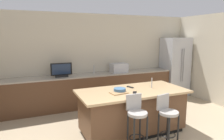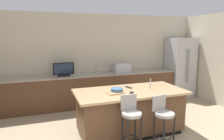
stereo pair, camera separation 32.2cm
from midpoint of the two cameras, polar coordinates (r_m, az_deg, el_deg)
The scene contains 14 objects.
wall_back at distance 6.22m, azimuth -4.26°, elevation 3.18°, with size 7.27×0.12×2.66m, color beige.
counter_back at distance 6.01m, azimuth -3.72°, elevation -5.45°, with size 5.11×0.62×0.92m.
kitchen_island at distance 4.36m, azimuth 7.11°, elevation -11.34°, with size 2.24×1.07×0.91m.
refrigerator at distance 7.23m, azimuth 19.64°, elevation 0.71°, with size 0.82×0.73×1.95m.
microwave at distance 6.17m, azimuth 4.17°, elevation 0.60°, with size 0.48×0.36×0.27m, color #B7BABF.
tv_monitor at distance 5.66m, azimuth -11.77°, elevation -0.00°, with size 0.56×0.16×0.37m.
sink_faucet_back at distance 6.01m, azimuth -2.84°, elevation 0.23°, with size 0.02×0.02×0.24m, color #B2B2B7.
sink_faucet_island at distance 4.42m, azimuth 12.71°, elevation -3.72°, with size 0.02×0.02×0.22m, color #B2B2B7.
bar_stool_left at distance 3.64m, azimuth 7.89°, elevation -13.29°, with size 0.34×0.34×1.01m.
bar_stool_right at distance 3.88m, azimuth 16.44°, elevation -12.69°, with size 0.34×0.36×0.96m.
fruit_bowl at distance 4.09m, azimuth 3.61°, elevation -5.64°, with size 0.24×0.24×0.07m, color #3F668C.
cell_phone at distance 4.06m, azimuth 7.79°, elevation -6.32°, with size 0.07×0.15×0.01m, color black.
tv_remote at distance 4.44m, azimuth 6.73°, elevation -4.84°, with size 0.04×0.17×0.02m, color black.
cutting_board at distance 4.00m, azimuth 3.28°, elevation -6.41°, with size 0.32×0.22×0.02m, color #A87F51.
Camera 2 is at (-1.45, -1.78, 2.01)m, focal length 32.79 mm.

